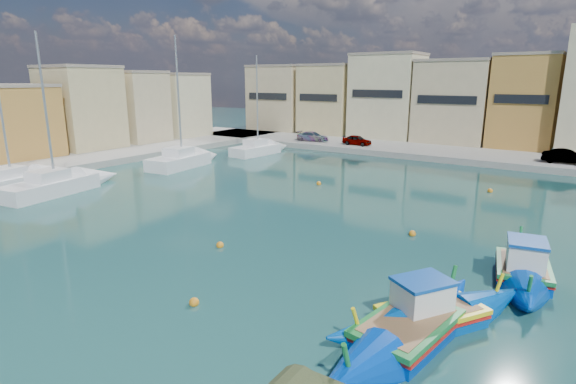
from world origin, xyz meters
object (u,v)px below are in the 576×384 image
Objects in this scene: yacht_north at (266,149)px; yacht_midnorth at (192,159)px; yacht_mid at (74,182)px; luzzu_blue_cabin at (523,271)px; luzzu_blue_south at (407,333)px; luzzu_turquoise_cabin at (431,316)px; yacht_south at (33,179)px.

yacht_midnorth is at bearing -99.52° from yacht_north.
yacht_mid is (-0.05, -11.65, -0.03)m from yacht_midnorth.
luzzu_blue_cabin is 0.68× the size of yacht_mid.
luzzu_blue_cabin is 33.74m from yacht_north.
yacht_mid is at bearing -177.14° from luzzu_blue_cabin.
yacht_midnorth reaches higher than yacht_mid.
yacht_midnorth reaches higher than luzzu_blue_cabin.
yacht_north is 9.50m from yacht_midnorth.
luzzu_blue_south is 0.78× the size of yacht_mid.
yacht_midnorth is (-27.11, 15.70, 0.17)m from luzzu_turquoise_cabin.
luzzu_blue_south is 0.74× the size of yacht_midnorth.
yacht_north reaches higher than luzzu_blue_cabin.
luzzu_blue_south is 0.83× the size of yacht_north.
yacht_midnorth is 1.10× the size of yacht_south.
luzzu_blue_south is at bearing -32.42° from yacht_midnorth.
luzzu_blue_cabin is at bearing 70.46° from luzzu_turquoise_cabin.
yacht_mid is 1.04× the size of yacht_south.
yacht_midnorth is at bearing 89.73° from yacht_mid.
luzzu_blue_south is 31.74m from yacht_midnorth.
yacht_mid reaches higher than yacht_south.
yacht_mid is 3.91m from yacht_south.
luzzu_blue_cabin is 29.15m from yacht_mid.
yacht_midnorth is (-29.06, 10.19, 0.15)m from luzzu_blue_cabin.
luzzu_turquoise_cabin is 0.67× the size of yacht_mid.
yacht_midnorth is at bearing 149.91° from luzzu_turquoise_cabin.
luzzu_turquoise_cabin is 31.33m from yacht_midnorth.
luzzu_blue_south is (-2.27, -6.82, -0.06)m from luzzu_blue_cabin.
yacht_south is (-32.88, -2.51, 0.10)m from luzzu_blue_cabin.
luzzu_blue_cabin is at bearing -19.33° from yacht_midnorth.
luzzu_blue_cabin is 0.64× the size of yacht_midnorth.
yacht_north is at bearing 133.70° from luzzu_blue_south.
luzzu_blue_south is (-0.32, -1.31, -0.05)m from luzzu_turquoise_cabin.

